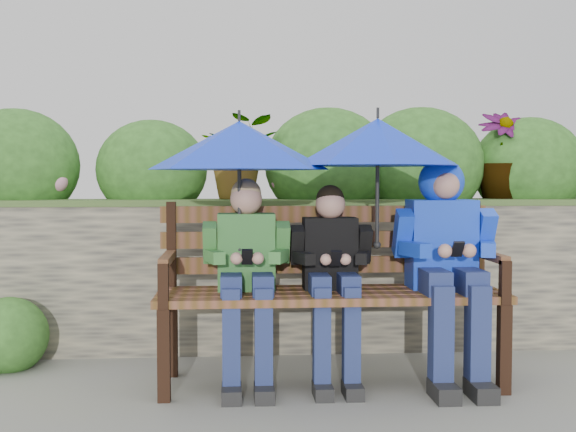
{
  "coord_description": "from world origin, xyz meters",
  "views": [
    {
      "loc": [
        -0.32,
        -4.17,
        1.17
      ],
      "look_at": [
        0.0,
        0.1,
        0.95
      ],
      "focal_mm": 45.0,
      "sensor_mm": 36.0,
      "label": 1
    }
  ],
  "objects": [
    {
      "name": "umbrella_left",
      "position": [
        -0.29,
        -0.12,
        1.36
      ],
      "size": [
        1.02,
        1.02,
        0.8
      ],
      "color": "#092BD5",
      "rests_on": "ground"
    },
    {
      "name": "park_bench",
      "position": [
        0.23,
        -0.06,
        0.59
      ],
      "size": [
        1.96,
        0.58,
        1.04
      ],
      "color": "black",
      "rests_on": "ground"
    },
    {
      "name": "umbrella_right",
      "position": [
        0.49,
        -0.12,
        1.38
      ],
      "size": [
        0.95,
        0.95,
        0.8
      ],
      "color": "#092BD5",
      "rests_on": "ground"
    },
    {
      "name": "boy_right",
      "position": [
        0.89,
        -0.15,
        0.77
      ],
      "size": [
        0.57,
        0.69,
        1.29
      ],
      "color": "blue",
      "rests_on": "ground"
    },
    {
      "name": "garden_backdrop",
      "position": [
        -0.03,
        1.58,
        0.65
      ],
      "size": [
        8.0,
        2.84,
        1.79
      ],
      "color": "#47453F",
      "rests_on": "ground"
    },
    {
      "name": "boy_middle",
      "position": [
        0.23,
        -0.15,
        0.66
      ],
      "size": [
        0.46,
        0.53,
        1.14
      ],
      "color": "black",
      "rests_on": "ground"
    },
    {
      "name": "boy_left",
      "position": [
        -0.25,
        -0.15,
        0.67
      ],
      "size": [
        0.49,
        0.56,
        1.17
      ],
      "color": "#367831",
      "rests_on": "ground"
    },
    {
      "name": "ground",
      "position": [
        0.0,
        0.0,
        0.0
      ],
      "size": [
        60.0,
        60.0,
        0.0
      ],
      "primitive_type": "plane",
      "color": "gray",
      "rests_on": "ground"
    }
  ]
}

